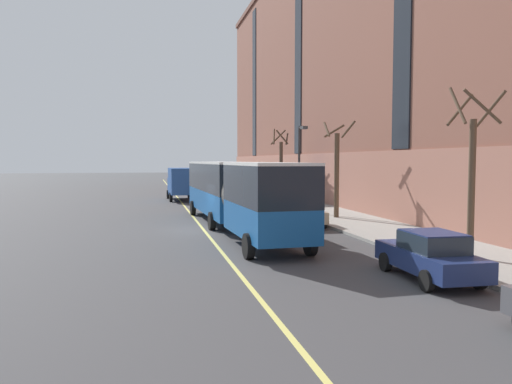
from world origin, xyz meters
name	(u,v)px	position (x,y,z in m)	size (l,w,h in m)	color
ground_plane	(205,230)	(0.00, 0.00, 0.00)	(260.00, 260.00, 0.00)	#424244
sidewalk	(343,218)	(9.26, 3.00, 0.07)	(4.78, 160.00, 0.15)	#9E9B93
apartment_facade	(494,6)	(17.64, 0.00, 13.12)	(15.20, 110.00, 26.28)	brown
city_bus	(235,191)	(1.63, -0.19, 2.14)	(3.60, 19.32, 3.71)	#19569E
parked_car_champagne_0	(238,191)	(5.58, 20.84, 0.78)	(2.03, 4.36, 1.56)	#BCAD89
parked_car_red_2	(224,187)	(5.57, 29.53, 0.78)	(1.96, 4.50, 1.56)	#B21E19
parked_car_champagne_3	(302,213)	(5.68, 0.34, 0.78)	(2.07, 4.29, 1.56)	#BCAD89
parked_car_navy_4	(430,255)	(5.70, -12.94, 0.78)	(1.99, 4.47, 1.56)	navy
parked_car_navy_5	(260,198)	(5.71, 11.69, 0.78)	(2.05, 4.76, 1.56)	navy
box_truck	(181,182)	(0.05, 20.31, 1.74)	(2.46, 6.85, 3.08)	#285199
street_tree_near_corner	(472,171)	(8.78, -10.64, 3.40)	(1.67, 1.69, 6.42)	brown
street_tree_mid_block	(337,168)	(8.80, 2.98, 3.29)	(1.78, 1.67, 6.13)	brown
street_tree_far_uptown	(281,164)	(8.76, 16.54, 3.43)	(1.55, 1.52, 6.53)	brown
street_lamp	(300,159)	(7.47, 6.54, 3.91)	(0.36, 1.48, 6.03)	#2D2D30
fire_hydrant	(253,193)	(7.37, 22.09, 0.49)	(0.42, 0.24, 0.72)	red
lane_centerline	(198,223)	(-0.07, 3.00, 0.00)	(0.16, 140.00, 0.01)	#E0D66B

